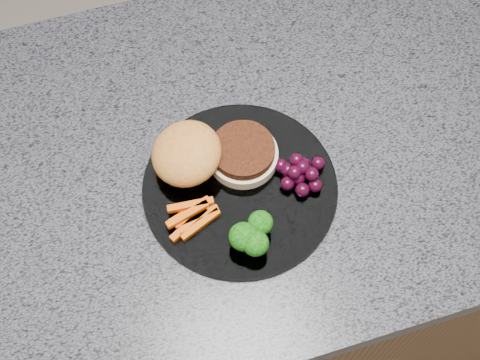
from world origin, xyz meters
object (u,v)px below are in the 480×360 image
island_cabinet (248,259)px  burger (207,155)px  plate (240,188)px  grape_bunch (301,173)px

island_cabinet → burger: burger is taller
plate → grape_bunch: size_ratio=3.83×
plate → grape_bunch: 0.08m
plate → burger: bearing=123.6°
burger → grape_bunch: 0.13m
island_cabinet → grape_bunch: (0.05, -0.07, 0.49)m
island_cabinet → burger: size_ratio=6.82×
grape_bunch → island_cabinet: bearing=122.5°
island_cabinet → burger: (-0.07, -0.01, 0.50)m
plate → burger: size_ratio=1.48×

